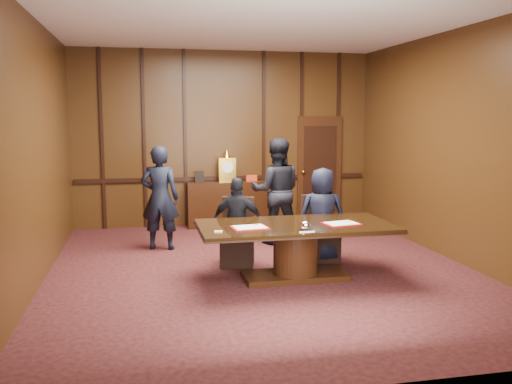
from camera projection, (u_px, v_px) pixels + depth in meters
room at (265, 150)px, 7.71m from camera, size 7.00×7.04×3.50m
sideboard at (227, 202)px, 10.90m from camera, size 1.60×0.45×1.54m
conference_table at (295, 242)px, 7.32m from camera, size 2.62×1.32×0.76m
folder_left at (250, 227)px, 7.02m from camera, size 0.49×0.37×0.02m
folder_right at (341, 224)px, 7.28m from camera, size 0.51×0.41×0.02m
inkstand at (305, 227)px, 6.84m from camera, size 0.20×0.14×0.12m
notepad at (218, 231)px, 6.78m from camera, size 0.11×0.08×0.01m
chair_left at (237, 245)px, 8.07m from camera, size 0.58×0.58×0.99m
chair_right at (320, 241)px, 8.33m from camera, size 0.50×0.50×0.99m
signatory_left at (238, 222)px, 7.94m from camera, size 0.83×0.54×1.32m
signatory_right at (322, 215)px, 8.20m from camera, size 0.80×0.62×1.44m
witness_left at (160, 198)px, 8.93m from camera, size 0.71×0.55×1.73m
witness_right at (276, 191)px, 9.36m from camera, size 1.00×0.84×1.83m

